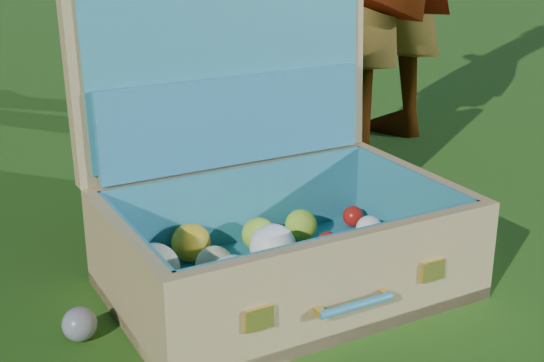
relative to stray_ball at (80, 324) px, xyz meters
The scene contains 3 objects.
ground 0.61m from the stray_ball, 12.29° to the left, with size 60.00×60.00×0.00m, color #215114.
stray_ball is the anchor object (origin of this frame).
suitcase 0.44m from the stray_ball, 21.45° to the left, with size 0.76×0.64×0.65m.
Camera 1 is at (-0.61, -1.35, 0.73)m, focal length 50.00 mm.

